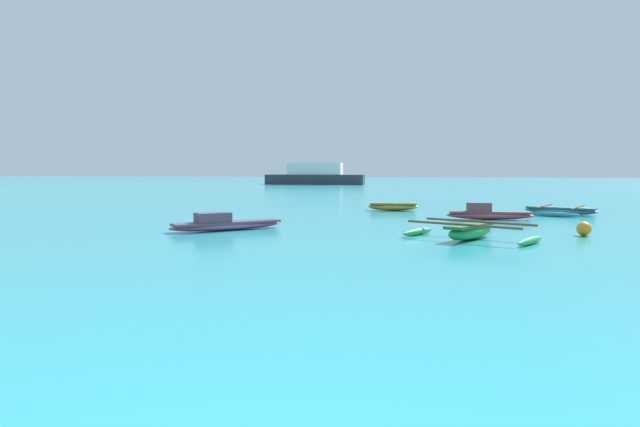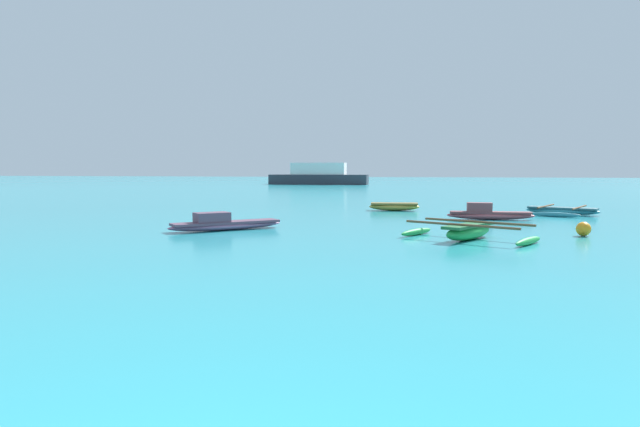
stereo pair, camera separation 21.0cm
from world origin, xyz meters
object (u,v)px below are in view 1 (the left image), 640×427
at_px(mooring_buoy_0, 584,229).
at_px(distant_ferry, 315,176).
at_px(moored_boat_4, 225,224).
at_px(moored_boat_3, 393,206).
at_px(moored_boat_2, 470,231).
at_px(moored_boat_1, 561,210).
at_px(moored_boat_0, 488,213).

distance_m(mooring_buoy_0, distant_ferry, 52.58).
bearing_deg(moored_boat_4, moored_boat_3, 21.13).
relative_size(moored_boat_3, moored_boat_4, 0.71).
relative_size(moored_boat_2, moored_boat_3, 1.63).
bearing_deg(moored_boat_4, moored_boat_1, -6.35).
bearing_deg(moored_boat_1, mooring_buoy_0, -74.14).
xyz_separation_m(moored_boat_0, moored_boat_1, (3.41, 3.06, -0.06)).
height_order(mooring_buoy_0, distant_ferry, distant_ferry).
distance_m(moored_boat_2, mooring_buoy_0, 3.75).
height_order(moored_boat_2, moored_boat_3, moored_boat_2).
distance_m(moored_boat_3, mooring_buoy_0, 10.99).
bearing_deg(moored_boat_3, moored_boat_0, -49.50).
distance_m(moored_boat_0, moored_boat_3, 5.61).
distance_m(moored_boat_1, moored_boat_2, 10.71).
distance_m(moored_boat_1, distant_ferry, 45.44).
xyz_separation_m(moored_boat_0, moored_boat_4, (-8.91, -5.54, -0.02)).
distance_m(moored_boat_2, moored_boat_3, 10.96).
relative_size(moored_boat_0, moored_boat_2, 0.85).
bearing_deg(moored_boat_1, moored_boat_2, -91.43).
bearing_deg(distant_ferry, moored_boat_0, -70.99).
relative_size(moored_boat_1, distant_ferry, 0.31).
relative_size(moored_boat_0, moored_boat_1, 0.93).
xyz_separation_m(moored_boat_4, distant_ferry, (-6.41, 49.99, 0.85)).
relative_size(moored_boat_0, mooring_buoy_0, 7.87).
distance_m(moored_boat_1, moored_boat_3, 7.39).
bearing_deg(moored_boat_4, distant_ferry, 56.04).
bearing_deg(moored_boat_2, distant_ferry, 44.97).
xyz_separation_m(moored_boat_2, moored_boat_4, (-7.71, 1.06, -0.02)).
xyz_separation_m(moored_boat_1, moored_boat_3, (-7.33, 0.95, 0.03)).
height_order(moored_boat_1, moored_boat_2, moored_boat_2).
bearing_deg(mooring_buoy_0, moored_boat_4, -177.74).
xyz_separation_m(moored_boat_2, mooring_buoy_0, (3.43, 1.50, -0.02)).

